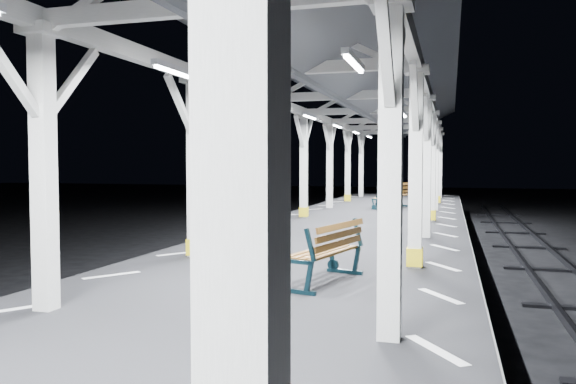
% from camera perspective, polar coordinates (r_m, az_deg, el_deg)
% --- Properties ---
extents(ground, '(120.00, 120.00, 0.00)m').
position_cam_1_polar(ground, '(8.36, -2.64, -16.14)').
color(ground, black).
rests_on(ground, ground).
extents(platform, '(6.00, 50.00, 1.00)m').
position_cam_1_polar(platform, '(8.21, -2.65, -12.84)').
color(platform, black).
rests_on(platform, ground).
extents(hazard_stripes_left, '(1.00, 48.00, 0.01)m').
position_cam_1_polar(hazard_stripes_left, '(9.16, -17.46, -8.07)').
color(hazard_stripes_left, silver).
rests_on(hazard_stripes_left, platform).
extents(hazard_stripes_right, '(1.00, 48.00, 0.01)m').
position_cam_1_polar(hazard_stripes_right, '(7.67, 15.22, -10.17)').
color(hazard_stripes_right, silver).
rests_on(hazard_stripes_right, platform).
extents(canopy, '(5.40, 49.00, 4.65)m').
position_cam_1_polar(canopy, '(8.10, -2.75, 15.96)').
color(canopy, silver).
rests_on(canopy, platform).
extents(bench_mid, '(0.98, 1.75, 0.89)m').
position_cam_1_polar(bench_mid, '(8.12, 4.10, -5.95)').
color(bench_mid, black).
rests_on(bench_mid, platform).
extents(bench_far, '(1.34, 1.97, 1.00)m').
position_cam_1_polar(bench_far, '(22.34, 11.06, -0.25)').
color(bench_far, black).
rests_on(bench_far, platform).
extents(bench_extra, '(0.62, 1.52, 0.81)m').
position_cam_1_polar(bench_extra, '(22.15, 9.58, -0.52)').
color(bench_extra, black).
rests_on(bench_extra, platform).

